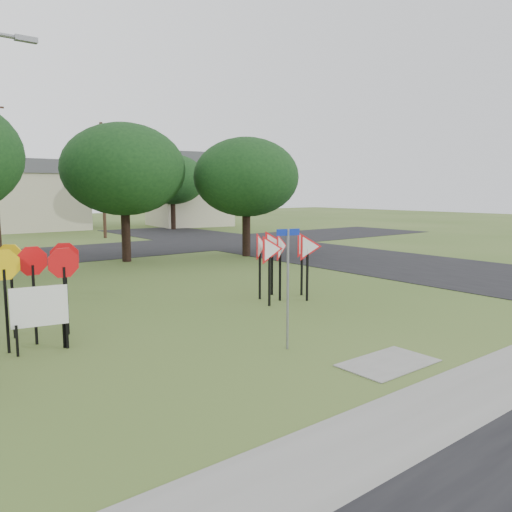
{
  "coord_description": "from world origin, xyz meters",
  "views": [
    {
      "loc": [
        -8.19,
        -8.44,
        3.5
      ],
      "look_at": [
        0.8,
        3.0,
        1.6
      ],
      "focal_mm": 35.0,
      "sensor_mm": 36.0,
      "label": 1
    }
  ],
  "objects_px": {
    "street_name_sign": "(288,280)",
    "info_board": "(40,309)",
    "stop_sign_cluster": "(36,270)",
    "yield_sign_cluster": "(282,249)"
  },
  "relations": [
    {
      "from": "info_board",
      "to": "stop_sign_cluster",
      "type": "bearing_deg",
      "value": 78.5
    },
    {
      "from": "street_name_sign",
      "to": "stop_sign_cluster",
      "type": "xyz_separation_m",
      "value": [
        -4.23,
        3.86,
        0.15
      ]
    },
    {
      "from": "stop_sign_cluster",
      "to": "yield_sign_cluster",
      "type": "relative_size",
      "value": 0.8
    },
    {
      "from": "yield_sign_cluster",
      "to": "info_board",
      "type": "bearing_deg",
      "value": -174.04
    },
    {
      "from": "street_name_sign",
      "to": "yield_sign_cluster",
      "type": "bearing_deg",
      "value": 50.22
    },
    {
      "from": "yield_sign_cluster",
      "to": "info_board",
      "type": "relative_size",
      "value": 1.96
    },
    {
      "from": "stop_sign_cluster",
      "to": "info_board",
      "type": "relative_size",
      "value": 1.57
    },
    {
      "from": "stop_sign_cluster",
      "to": "info_board",
      "type": "height_order",
      "value": "stop_sign_cluster"
    },
    {
      "from": "street_name_sign",
      "to": "stop_sign_cluster",
      "type": "distance_m",
      "value": 5.73
    },
    {
      "from": "street_name_sign",
      "to": "info_board",
      "type": "xyz_separation_m",
      "value": [
        -4.37,
        3.16,
        -0.59
      ]
    }
  ]
}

